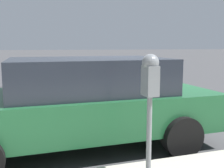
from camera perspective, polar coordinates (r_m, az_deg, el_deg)
ground_plane at (r=5.86m, az=3.94°, el=-8.52°), size 220.00×220.00×0.00m
parking_meter at (r=2.96m, az=8.28°, el=-0.13°), size 0.21×0.19×1.43m
car_green at (r=4.45m, az=-6.58°, el=-3.54°), size 2.14×4.57×1.49m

